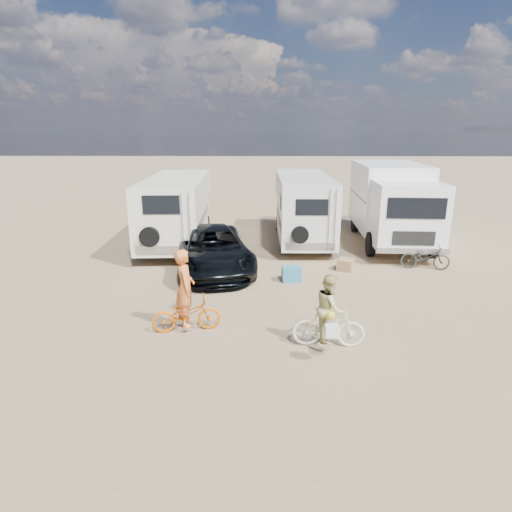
{
  "coord_description": "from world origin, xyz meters",
  "views": [
    {
      "loc": [
        -1.55,
        -11.23,
        4.77
      ],
      "look_at": [
        -1.7,
        0.6,
        1.3
      ],
      "focal_mm": 30.37,
      "sensor_mm": 36.0,
      "label": 1
    }
  ],
  "objects_px": {
    "rider_woman": "(329,315)",
    "cooler": "(291,274)",
    "rv_left": "(177,211)",
    "crate": "(345,265)",
    "bike_parked": "(425,257)",
    "bike_woman": "(329,326)",
    "box_truck": "(392,205)",
    "dark_suv": "(212,249)",
    "bike_man": "(186,314)",
    "rider_man": "(185,295)",
    "rv_main": "(303,209)"
  },
  "relations": [
    {
      "from": "bike_woman",
      "to": "cooler",
      "type": "relative_size",
      "value": 2.72
    },
    {
      "from": "dark_suv",
      "to": "crate",
      "type": "distance_m",
      "value": 4.71
    },
    {
      "from": "rider_woman",
      "to": "bike_parked",
      "type": "relative_size",
      "value": 0.93
    },
    {
      "from": "rv_left",
      "to": "cooler",
      "type": "relative_size",
      "value": 11.83
    },
    {
      "from": "bike_woman",
      "to": "cooler",
      "type": "xyz_separation_m",
      "value": [
        -0.54,
        4.41,
        -0.25
      ]
    },
    {
      "from": "dark_suv",
      "to": "rider_woman",
      "type": "bearing_deg",
      "value": -72.84
    },
    {
      "from": "bike_parked",
      "to": "rider_man",
      "type": "bearing_deg",
      "value": 134.04
    },
    {
      "from": "rv_main",
      "to": "crate",
      "type": "height_order",
      "value": "rv_main"
    },
    {
      "from": "rv_main",
      "to": "cooler",
      "type": "relative_size",
      "value": 10.7
    },
    {
      "from": "dark_suv",
      "to": "cooler",
      "type": "xyz_separation_m",
      "value": [
        2.71,
        -1.22,
        -0.5
      ]
    },
    {
      "from": "rv_main",
      "to": "rider_man",
      "type": "bearing_deg",
      "value": -112.37
    },
    {
      "from": "bike_parked",
      "to": "cooler",
      "type": "distance_m",
      "value": 4.99
    },
    {
      "from": "rv_left",
      "to": "cooler",
      "type": "distance_m",
      "value": 6.73
    },
    {
      "from": "box_truck",
      "to": "bike_parked",
      "type": "bearing_deg",
      "value": -83.41
    },
    {
      "from": "dark_suv",
      "to": "rider_man",
      "type": "height_order",
      "value": "rider_man"
    },
    {
      "from": "rider_man",
      "to": "box_truck",
      "type": "bearing_deg",
      "value": -52.72
    },
    {
      "from": "crate",
      "to": "bike_man",
      "type": "bearing_deg",
      "value": -134.87
    },
    {
      "from": "dark_suv",
      "to": "cooler",
      "type": "height_order",
      "value": "dark_suv"
    },
    {
      "from": "bike_woman",
      "to": "rv_left",
      "type": "bearing_deg",
      "value": 33.66
    },
    {
      "from": "dark_suv",
      "to": "crate",
      "type": "xyz_separation_m",
      "value": [
        4.68,
        -0.06,
        -0.54
      ]
    },
    {
      "from": "rv_left",
      "to": "dark_suv",
      "type": "height_order",
      "value": "rv_left"
    },
    {
      "from": "crate",
      "to": "rv_left",
      "type": "bearing_deg",
      "value": 150.81
    },
    {
      "from": "box_truck",
      "to": "cooler",
      "type": "xyz_separation_m",
      "value": [
        -4.6,
        -5.0,
        -1.42
      ]
    },
    {
      "from": "bike_woman",
      "to": "dark_suv",
      "type": "bearing_deg",
      "value": 34.69
    },
    {
      "from": "rv_main",
      "to": "box_truck",
      "type": "bearing_deg",
      "value": -4.64
    },
    {
      "from": "rider_man",
      "to": "bike_parked",
      "type": "height_order",
      "value": "rider_man"
    },
    {
      "from": "bike_parked",
      "to": "bike_woman",
      "type": "bearing_deg",
      "value": 154.28
    },
    {
      "from": "rider_woman",
      "to": "cooler",
      "type": "xyz_separation_m",
      "value": [
        -0.54,
        4.41,
        -0.53
      ]
    },
    {
      "from": "rv_left",
      "to": "rider_man",
      "type": "distance_m",
      "value": 8.65
    },
    {
      "from": "bike_parked",
      "to": "dark_suv",
      "type": "bearing_deg",
      "value": 101.71
    },
    {
      "from": "dark_suv",
      "to": "bike_parked",
      "type": "relative_size",
      "value": 3.21
    },
    {
      "from": "rider_woman",
      "to": "crate",
      "type": "xyz_separation_m",
      "value": [
        1.43,
        5.57,
        -0.57
      ]
    },
    {
      "from": "rv_main",
      "to": "rider_man",
      "type": "xyz_separation_m",
      "value": [
        -3.63,
        -8.94,
        -0.49
      ]
    },
    {
      "from": "rider_man",
      "to": "crate",
      "type": "height_order",
      "value": "rider_man"
    },
    {
      "from": "rv_main",
      "to": "dark_suv",
      "type": "height_order",
      "value": "rv_main"
    },
    {
      "from": "dark_suv",
      "to": "cooler",
      "type": "distance_m",
      "value": 3.01
    },
    {
      "from": "dark_suv",
      "to": "rider_man",
      "type": "distance_m",
      "value": 4.87
    },
    {
      "from": "box_truck",
      "to": "dark_suv",
      "type": "xyz_separation_m",
      "value": [
        -7.31,
        -3.78,
        -0.93
      ]
    },
    {
      "from": "dark_suv",
      "to": "bike_man",
      "type": "xyz_separation_m",
      "value": [
        -0.1,
        -4.87,
        -0.3
      ]
    },
    {
      "from": "rv_left",
      "to": "crate",
      "type": "xyz_separation_m",
      "value": [
        6.53,
        -3.65,
        -1.21
      ]
    },
    {
      "from": "cooler",
      "to": "box_truck",
      "type": "bearing_deg",
      "value": 42.35
    },
    {
      "from": "dark_suv",
      "to": "rider_man",
      "type": "xyz_separation_m",
      "value": [
        -0.1,
        -4.87,
        0.21
      ]
    },
    {
      "from": "cooler",
      "to": "bike_man",
      "type": "bearing_deg",
      "value": -132.61
    },
    {
      "from": "bike_parked",
      "to": "cooler",
      "type": "relative_size",
      "value": 2.75
    },
    {
      "from": "rv_main",
      "to": "bike_man",
      "type": "distance_m",
      "value": 9.7
    },
    {
      "from": "dark_suv",
      "to": "bike_woman",
      "type": "height_order",
      "value": "dark_suv"
    },
    {
      "from": "rv_main",
      "to": "rv_left",
      "type": "distance_m",
      "value": 5.4
    },
    {
      "from": "rider_man",
      "to": "bike_parked",
      "type": "bearing_deg",
      "value": -68.95
    },
    {
      "from": "rider_woman",
      "to": "bike_parked",
      "type": "distance_m",
      "value": 7.16
    },
    {
      "from": "bike_woman",
      "to": "crate",
      "type": "distance_m",
      "value": 5.76
    }
  ]
}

